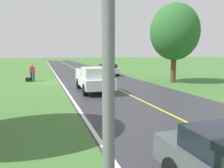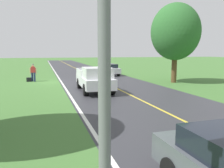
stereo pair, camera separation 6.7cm
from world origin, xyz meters
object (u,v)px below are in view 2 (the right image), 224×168
pickup_truck_passing (95,79)px  tree_far_side_near (175,32)px  suitcase_carried (29,80)px  sedan_near_oncoming (108,69)px  hitchhiker_walking (33,71)px

pickup_truck_passing → tree_far_side_near: size_ratio=0.74×
suitcase_carried → tree_far_side_near: 14.70m
pickup_truck_passing → suitcase_carried: bearing=-56.5°
suitcase_carried → tree_far_side_near: (-13.23, 4.58, 4.50)m
sedan_near_oncoming → suitcase_carried: bearing=23.3°
suitcase_carried → sedan_near_oncoming: sedan_near_oncoming is taller
hitchhiker_walking → tree_far_side_near: bearing=160.0°
hitchhiker_walking → pickup_truck_passing: (-4.51, 7.55, -0.01)m
hitchhiker_walking → suitcase_carried: (0.42, 0.09, -0.77)m
pickup_truck_passing → tree_far_side_near: 9.54m
pickup_truck_passing → tree_far_side_near: tree_far_side_near is taller
pickup_truck_passing → sedan_near_oncoming: size_ratio=1.23×
hitchhiker_walking → sedan_near_oncoming: 9.60m
hitchhiker_walking → sedan_near_oncoming: size_ratio=0.39×
hitchhiker_walking → sedan_near_oncoming: hitchhiker_walking is taller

